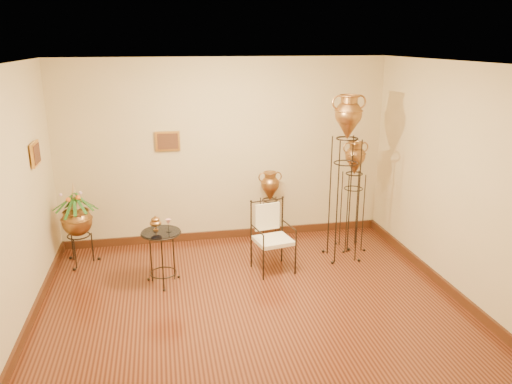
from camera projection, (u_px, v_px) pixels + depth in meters
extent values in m
plane|color=brown|center=(256.00, 319.00, 5.65)|extent=(5.00, 5.00, 0.00)
cube|color=#462310|center=(227.00, 234.00, 7.96)|extent=(5.00, 0.04, 0.12)
cube|color=#462310|center=(23.00, 338.00, 5.18)|extent=(0.04, 5.00, 0.12)
cube|color=#462310|center=(455.00, 294.00, 6.09)|extent=(0.04, 5.00, 0.12)
cube|color=gold|center=(168.00, 141.00, 7.34)|extent=(0.36, 0.03, 0.29)
cube|color=gold|center=(35.00, 154.00, 6.07)|extent=(0.03, 0.36, 0.29)
cube|color=#FCE7BF|center=(273.00, 241.00, 6.71)|extent=(0.54, 0.51, 0.05)
cube|color=#FCE7BF|center=(273.00, 221.00, 6.63)|extent=(0.36, 0.10, 0.38)
cylinder|color=black|center=(161.00, 232.00, 6.28)|extent=(0.49, 0.49, 0.02)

